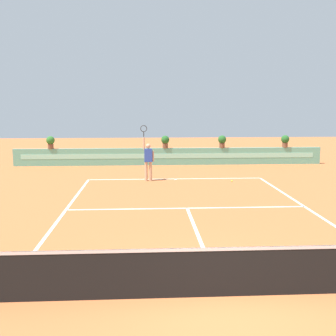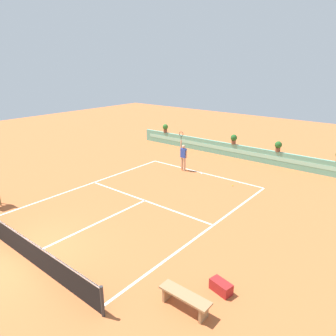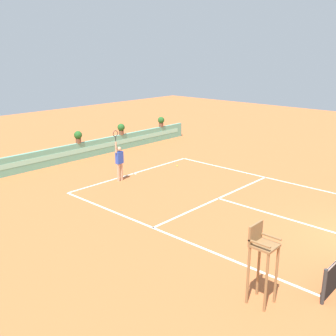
% 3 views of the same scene
% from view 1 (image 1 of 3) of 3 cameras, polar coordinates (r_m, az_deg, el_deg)
% --- Properties ---
extents(ground_plane, '(60.00, 60.00, 0.00)m').
position_cam_1_polar(ground_plane, '(13.45, 2.91, -6.17)').
color(ground_plane, '#BC6033').
extents(court_lines, '(8.32, 11.94, 0.01)m').
position_cam_1_polar(court_lines, '(14.14, 2.60, -5.39)').
color(court_lines, white).
rests_on(court_lines, ground).
extents(net, '(8.92, 0.10, 1.00)m').
position_cam_1_polar(net, '(7.66, 7.85, -14.19)').
color(net, '#333333').
rests_on(net, ground).
extents(back_wall_barrier, '(18.00, 0.21, 1.00)m').
position_cam_1_polar(back_wall_barrier, '(23.53, 0.23, 1.65)').
color(back_wall_barrier, '#60A88E').
rests_on(back_wall_barrier, ground).
extents(tennis_player, '(0.62, 0.23, 2.58)m').
position_cam_1_polar(tennis_player, '(18.56, -2.84, 1.36)').
color(tennis_player, tan).
rests_on(tennis_player, ground).
extents(tennis_ball_near_baseline, '(0.07, 0.07, 0.07)m').
position_cam_1_polar(tennis_ball_near_baseline, '(18.73, 9.06, -1.82)').
color(tennis_ball_near_baseline, '#CCE033').
rests_on(tennis_ball_near_baseline, ground).
extents(potted_plant_centre, '(0.48, 0.48, 0.72)m').
position_cam_1_polar(potted_plant_centre, '(23.42, -0.39, 3.86)').
color(potted_plant_centre, brown).
rests_on(potted_plant_centre, back_wall_barrier).
extents(potted_plant_right, '(0.48, 0.48, 0.72)m').
position_cam_1_polar(potted_plant_right, '(23.81, 7.69, 3.86)').
color(potted_plant_right, brown).
rests_on(potted_plant_right, back_wall_barrier).
extents(potted_plant_far_left, '(0.48, 0.48, 0.72)m').
position_cam_1_polar(potted_plant_far_left, '(24.01, -16.35, 3.62)').
color(potted_plant_far_left, brown).
rests_on(potted_plant_far_left, back_wall_barrier).
extents(potted_plant_far_right, '(0.48, 0.48, 0.72)m').
position_cam_1_polar(potted_plant_far_right, '(24.80, 16.30, 3.79)').
color(potted_plant_far_right, brown).
rests_on(potted_plant_far_right, back_wall_barrier).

